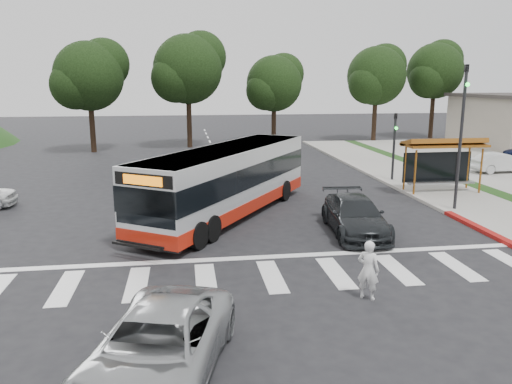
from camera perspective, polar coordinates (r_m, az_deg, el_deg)
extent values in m
plane|color=black|center=(20.01, -0.67, -4.27)|extent=(140.00, 140.00, 0.00)
cube|color=gray|center=(30.72, 18.03, 1.17)|extent=(4.00, 40.00, 0.12)
cube|color=#9E9991|center=(29.89, 14.59, 1.11)|extent=(0.30, 40.00, 0.15)
cube|color=maroon|center=(21.30, 24.95, -4.21)|extent=(0.32, 6.00, 0.15)
cube|color=silver|center=(15.34, 1.83, -9.59)|extent=(18.00, 2.60, 0.01)
cylinder|color=brown|center=(26.45, 17.71, 2.11)|extent=(0.10, 0.10, 2.30)
cylinder|color=brown|center=(28.21, 24.31, 2.21)|extent=(0.10, 0.10, 2.30)
cylinder|color=brown|center=(27.52, 16.63, 2.57)|extent=(0.10, 0.10, 2.30)
cylinder|color=brown|center=(29.21, 23.07, 2.64)|extent=(0.10, 0.10, 2.30)
cube|color=brown|center=(27.62, 20.73, 5.04)|extent=(4.20, 1.60, 0.12)
cube|color=brown|center=(27.65, 20.70, 5.37)|extent=(4.20, 1.32, 0.51)
cube|color=black|center=(28.31, 19.95, 2.71)|extent=(3.80, 0.06, 1.60)
cube|color=gray|center=(27.92, 20.41, 0.98)|extent=(3.60, 0.40, 0.08)
cylinder|color=black|center=(23.93, 22.33, 5.52)|extent=(0.14, 0.14, 6.50)
imported|color=black|center=(23.80, 22.89, 12.10)|extent=(0.16, 0.20, 1.00)
sphere|color=#19E533|center=(23.65, 23.04, 11.24)|extent=(0.18, 0.18, 0.18)
cylinder|color=black|center=(30.27, 15.48, 4.90)|extent=(0.14, 0.14, 4.00)
imported|color=black|center=(30.12, 15.64, 7.73)|extent=(0.16, 0.20, 1.00)
sphere|color=#19E533|center=(29.99, 15.74, 7.03)|extent=(0.18, 0.18, 0.18)
cylinder|color=black|center=(50.62, 13.37, 8.25)|extent=(0.44, 0.44, 4.40)
sphere|color=black|center=(50.50, 13.61, 12.77)|extent=(5.60, 5.60, 5.60)
sphere|color=black|center=(51.72, 14.50, 13.82)|extent=(4.20, 4.20, 4.20)
sphere|color=black|center=(49.50, 12.79, 12.02)|extent=(3.92, 3.92, 3.92)
cylinder|color=black|center=(55.33, 19.45, 8.34)|extent=(0.44, 0.44, 4.84)
sphere|color=black|center=(55.24, 19.79, 12.89)|extent=(5.60, 5.60, 5.60)
sphere|color=black|center=(56.54, 20.50, 13.93)|extent=(4.20, 4.20, 4.20)
sphere|color=black|center=(54.16, 19.14, 12.14)|extent=(3.92, 3.92, 3.92)
cylinder|color=black|center=(45.11, -7.64, 8.14)|extent=(0.44, 0.44, 4.84)
sphere|color=black|center=(45.00, -7.81, 13.74)|extent=(6.00, 6.00, 6.00)
sphere|color=black|center=(45.97, -6.32, 15.12)|extent=(4.50, 4.50, 4.50)
sphere|color=black|center=(44.24, -9.16, 12.72)|extent=(4.20, 4.20, 4.20)
cylinder|color=black|center=(47.90, 2.04, 7.97)|extent=(0.44, 0.44, 3.96)
sphere|color=black|center=(47.75, 2.08, 12.28)|extent=(5.20, 5.20, 5.20)
sphere|color=black|center=(48.72, 3.15, 13.33)|extent=(3.90, 3.90, 3.90)
sphere|color=black|center=(46.96, 1.10, 11.51)|extent=(3.64, 3.64, 3.64)
cylinder|color=black|center=(43.78, -18.21, 7.22)|extent=(0.44, 0.44, 4.40)
sphere|color=black|center=(43.64, -18.57, 12.44)|extent=(5.60, 5.60, 5.60)
sphere|color=black|center=(44.31, -17.01, 13.83)|extent=(4.20, 4.20, 4.20)
sphere|color=black|center=(43.13, -19.97, 11.42)|extent=(3.92, 3.92, 3.92)
imported|color=white|center=(13.90, 12.71, -8.68)|extent=(0.72, 0.68, 1.65)
imported|color=black|center=(19.70, 11.23, -2.66)|extent=(2.37, 4.99, 1.40)
imported|color=#A3A6A8|center=(10.37, -11.17, -17.05)|extent=(3.61, 5.51, 1.41)
imported|color=silver|center=(35.49, 26.17, 3.05)|extent=(3.86, 1.57, 1.25)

